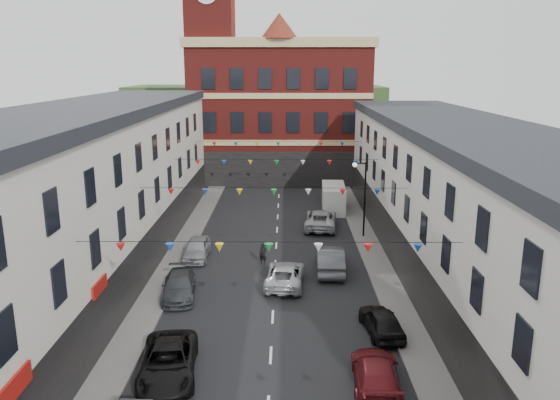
{
  "coord_description": "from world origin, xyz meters",
  "views": [
    {
      "loc": [
        0.65,
        -26.89,
        13.08
      ],
      "look_at": [
        0.31,
        9.31,
        4.18
      ],
      "focal_mm": 35.0,
      "sensor_mm": 36.0,
      "label": 1
    }
  ],
  "objects_px": {
    "car_left_c": "(168,362)",
    "white_van": "(333,198)",
    "car_right_e": "(330,259)",
    "street_lamp": "(362,189)",
    "car_left_e": "(197,249)",
    "car_right_d": "(382,321)",
    "pedestrian": "(263,254)",
    "moving_car": "(285,274)",
    "car_right_c": "(376,374)",
    "car_right_f": "(321,219)",
    "car_left_d": "(179,286)"
  },
  "relations": [
    {
      "from": "car_right_c",
      "to": "white_van",
      "type": "distance_m",
      "value": 29.01
    },
    {
      "from": "car_left_d",
      "to": "car_right_d",
      "type": "bearing_deg",
      "value": -28.34
    },
    {
      "from": "street_lamp",
      "to": "pedestrian",
      "type": "relative_size",
      "value": 3.98
    },
    {
      "from": "car_left_c",
      "to": "car_right_f",
      "type": "relative_size",
      "value": 0.93
    },
    {
      "from": "car_left_c",
      "to": "car_right_e",
      "type": "bearing_deg",
      "value": 51.35
    },
    {
      "from": "street_lamp",
      "to": "car_left_e",
      "type": "relative_size",
      "value": 1.44
    },
    {
      "from": "white_van",
      "to": "pedestrian",
      "type": "xyz_separation_m",
      "value": [
        -5.97,
        -14.34,
        -0.42
      ]
    },
    {
      "from": "street_lamp",
      "to": "car_left_c",
      "type": "bearing_deg",
      "value": -118.84
    },
    {
      "from": "car_right_c",
      "to": "car_right_e",
      "type": "height_order",
      "value": "car_right_e"
    },
    {
      "from": "car_right_d",
      "to": "car_right_f",
      "type": "relative_size",
      "value": 0.72
    },
    {
      "from": "street_lamp",
      "to": "car_right_d",
      "type": "xyz_separation_m",
      "value": [
        -1.05,
        -15.8,
        -3.24
      ]
    },
    {
      "from": "white_van",
      "to": "car_right_c",
      "type": "bearing_deg",
      "value": -88.59
    },
    {
      "from": "street_lamp",
      "to": "car_left_d",
      "type": "xyz_separation_m",
      "value": [
        -12.05,
        -11.35,
        -3.24
      ]
    },
    {
      "from": "car_left_e",
      "to": "street_lamp",
      "type": "bearing_deg",
      "value": 21.4
    },
    {
      "from": "car_right_c",
      "to": "car_right_f",
      "type": "distance_m",
      "value": 23.28
    },
    {
      "from": "car_left_e",
      "to": "moving_car",
      "type": "height_order",
      "value": "car_left_e"
    },
    {
      "from": "car_right_d",
      "to": "white_van",
      "type": "xyz_separation_m",
      "value": [
        -0.36,
        24.14,
        0.51
      ]
    },
    {
      "from": "street_lamp",
      "to": "car_left_c",
      "type": "distance_m",
      "value": 22.86
    },
    {
      "from": "car_left_c",
      "to": "car_right_c",
      "type": "xyz_separation_m",
      "value": [
        8.81,
        -0.84,
        -0.02
      ]
    },
    {
      "from": "car_left_c",
      "to": "white_van",
      "type": "height_order",
      "value": "white_van"
    },
    {
      "from": "car_right_d",
      "to": "moving_car",
      "type": "xyz_separation_m",
      "value": [
        -4.84,
        6.24,
        0.0
      ]
    },
    {
      "from": "car_left_e",
      "to": "pedestrian",
      "type": "bearing_deg",
      "value": -14.37
    },
    {
      "from": "car_right_e",
      "to": "car_right_f",
      "type": "xyz_separation_m",
      "value": [
        -0.0,
        9.85,
        -0.06
      ]
    },
    {
      "from": "car_right_c",
      "to": "car_left_e",
      "type": "bearing_deg",
      "value": -53.43
    },
    {
      "from": "car_right_d",
      "to": "car_right_f",
      "type": "distance_m",
      "value": 18.5
    },
    {
      "from": "car_right_e",
      "to": "white_van",
      "type": "bearing_deg",
      "value": -93.75
    },
    {
      "from": "car_left_c",
      "to": "car_right_c",
      "type": "relative_size",
      "value": 1.08
    },
    {
      "from": "car_left_c",
      "to": "car_left_d",
      "type": "relative_size",
      "value": 1.12
    },
    {
      "from": "moving_car",
      "to": "white_van",
      "type": "relative_size",
      "value": 0.91
    },
    {
      "from": "car_right_e",
      "to": "moving_car",
      "type": "bearing_deg",
      "value": 40.05
    },
    {
      "from": "car_left_c",
      "to": "car_left_e",
      "type": "bearing_deg",
      "value": 88.03
    },
    {
      "from": "car_right_c",
      "to": "car_right_d",
      "type": "distance_m",
      "value": 4.97
    },
    {
      "from": "car_left_e",
      "to": "car_left_c",
      "type": "bearing_deg",
      "value": -86.23
    },
    {
      "from": "moving_car",
      "to": "white_van",
      "type": "distance_m",
      "value": 18.45
    },
    {
      "from": "car_right_d",
      "to": "pedestrian",
      "type": "xyz_separation_m",
      "value": [
        -6.33,
        9.79,
        0.09
      ]
    },
    {
      "from": "car_left_c",
      "to": "street_lamp",
      "type": "bearing_deg",
      "value": 54.86
    },
    {
      "from": "car_right_d",
      "to": "moving_car",
      "type": "relative_size",
      "value": 0.81
    },
    {
      "from": "car_left_d",
      "to": "car_left_e",
      "type": "bearing_deg",
      "value": 83.69
    },
    {
      "from": "car_right_f",
      "to": "white_van",
      "type": "bearing_deg",
      "value": -99.38
    },
    {
      "from": "white_van",
      "to": "pedestrian",
      "type": "height_order",
      "value": "white_van"
    },
    {
      "from": "white_van",
      "to": "pedestrian",
      "type": "relative_size",
      "value": 3.53
    },
    {
      "from": "white_van",
      "to": "car_right_f",
      "type": "bearing_deg",
      "value": -102.23
    },
    {
      "from": "car_left_d",
      "to": "car_right_f",
      "type": "distance_m",
      "value": 16.66
    },
    {
      "from": "pedestrian",
      "to": "white_van",
      "type": "bearing_deg",
      "value": 89.86
    },
    {
      "from": "car_right_e",
      "to": "pedestrian",
      "type": "height_order",
      "value": "car_right_e"
    },
    {
      "from": "car_left_c",
      "to": "white_van",
      "type": "relative_size",
      "value": 0.96
    },
    {
      "from": "street_lamp",
      "to": "car_left_d",
      "type": "bearing_deg",
      "value": -136.71
    },
    {
      "from": "car_right_c",
      "to": "car_right_f",
      "type": "height_order",
      "value": "car_right_f"
    },
    {
      "from": "moving_car",
      "to": "pedestrian",
      "type": "distance_m",
      "value": 3.85
    },
    {
      "from": "car_left_c",
      "to": "car_right_d",
      "type": "distance_m",
      "value": 10.65
    }
  ]
}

